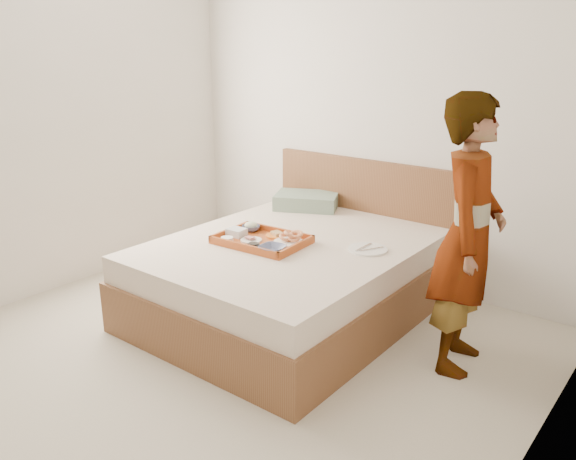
# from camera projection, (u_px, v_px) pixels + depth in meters

# --- Properties ---
(ground) EXTENTS (3.50, 4.00, 0.01)m
(ground) POSITION_uv_depth(u_px,v_px,m) (190.00, 373.00, 3.36)
(ground) COLOR #BBB09E
(ground) RESTS_ON ground
(wall_back) EXTENTS (3.50, 0.01, 2.60)m
(wall_back) POSITION_uv_depth(u_px,v_px,m) (374.00, 115.00, 4.46)
(wall_back) COLOR silver
(wall_back) RESTS_ON ground
(wall_left) EXTENTS (0.01, 4.00, 2.60)m
(wall_left) POSITION_uv_depth(u_px,v_px,m) (5.00, 123.00, 3.99)
(wall_left) COLOR silver
(wall_left) RESTS_ON ground
(wall_right) EXTENTS (0.01, 4.00, 2.60)m
(wall_right) POSITION_uv_depth(u_px,v_px,m) (529.00, 209.00, 1.93)
(wall_right) COLOR silver
(wall_right) RESTS_ON ground
(bed) EXTENTS (1.65, 2.00, 0.53)m
(bed) POSITION_uv_depth(u_px,v_px,m) (291.00, 278.00, 4.04)
(bed) COLOR brown
(bed) RESTS_ON ground
(headboard) EXTENTS (1.65, 0.06, 0.95)m
(headboard) POSITION_uv_depth(u_px,v_px,m) (364.00, 217.00, 4.71)
(headboard) COLOR brown
(headboard) RESTS_ON ground
(pillow) EXTENTS (0.60, 0.52, 0.12)m
(pillow) POSITION_uv_depth(u_px,v_px,m) (306.00, 201.00, 4.76)
(pillow) COLOR gray
(pillow) RESTS_ON bed
(tray) EXTENTS (0.61, 0.46, 0.05)m
(tray) POSITION_uv_depth(u_px,v_px,m) (262.00, 239.00, 3.93)
(tray) COLOR #B14713
(tray) RESTS_ON bed
(prawn_plate) EXTENTS (0.21, 0.21, 0.01)m
(prawn_plate) POSITION_uv_depth(u_px,v_px,m) (288.00, 242.00, 3.88)
(prawn_plate) COLOR white
(prawn_plate) RESTS_ON tray
(navy_bowl_big) EXTENTS (0.18, 0.18, 0.04)m
(navy_bowl_big) POSITION_uv_depth(u_px,v_px,m) (272.00, 249.00, 3.72)
(navy_bowl_big) COLOR #141C40
(navy_bowl_big) RESTS_ON tray
(sauce_dish) EXTENTS (0.09, 0.09, 0.03)m
(sauce_dish) POSITION_uv_depth(u_px,v_px,m) (253.00, 246.00, 3.78)
(sauce_dish) COLOR black
(sauce_dish) RESTS_ON tray
(meat_plate) EXTENTS (0.15, 0.15, 0.01)m
(meat_plate) POSITION_uv_depth(u_px,v_px,m) (251.00, 240.00, 3.93)
(meat_plate) COLOR white
(meat_plate) RESTS_ON tray
(bread_plate) EXTENTS (0.15, 0.15, 0.01)m
(bread_plate) POSITION_uv_depth(u_px,v_px,m) (276.00, 236.00, 4.02)
(bread_plate) COLOR orange
(bread_plate) RESTS_ON tray
(salad_bowl) EXTENTS (0.14, 0.14, 0.04)m
(salad_bowl) POSITION_uv_depth(u_px,v_px,m) (251.00, 228.00, 4.14)
(salad_bowl) COLOR #141C40
(salad_bowl) RESTS_ON tray
(plastic_tub) EXTENTS (0.13, 0.11, 0.05)m
(plastic_tub) POSITION_uv_depth(u_px,v_px,m) (237.00, 232.00, 4.02)
(plastic_tub) COLOR silver
(plastic_tub) RESTS_ON tray
(cheese_round) EXTENTS (0.09, 0.09, 0.03)m
(cheese_round) POSITION_uv_depth(u_px,v_px,m) (227.00, 239.00, 3.91)
(cheese_round) COLOR white
(cheese_round) RESTS_ON tray
(dinner_plate) EXTENTS (0.33, 0.33, 0.01)m
(dinner_plate) POSITION_uv_depth(u_px,v_px,m) (368.00, 249.00, 3.80)
(dinner_plate) COLOR white
(dinner_plate) RESTS_ON bed
(person) EXTENTS (0.49, 0.65, 1.59)m
(person) POSITION_uv_depth(u_px,v_px,m) (468.00, 236.00, 3.24)
(person) COLOR silver
(person) RESTS_ON ground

